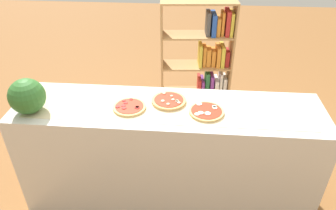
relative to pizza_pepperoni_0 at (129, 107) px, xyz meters
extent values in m
plane|color=brown|center=(0.28, 0.04, -0.92)|extent=(12.00, 12.00, 0.00)
cube|color=beige|center=(0.28, 0.04, -0.46)|extent=(2.28, 0.58, 0.91)
cube|color=beige|center=(0.28, 0.04, -0.01)|extent=(2.04, 0.43, 0.00)
cylinder|color=#DBB26B|center=(0.00, 0.00, 0.00)|extent=(0.24, 0.24, 0.02)
cylinder|color=red|center=(0.00, 0.00, 0.01)|extent=(0.20, 0.20, 0.00)
cylinder|color=maroon|center=(0.06, -0.01, 0.01)|extent=(0.03, 0.03, 0.00)
cylinder|color=maroon|center=(-0.05, 0.07, 0.01)|extent=(0.03, 0.03, 0.00)
cylinder|color=maroon|center=(-0.03, 0.04, 0.01)|extent=(0.03, 0.03, 0.00)
cylinder|color=maroon|center=(-0.08, -0.02, 0.01)|extent=(0.03, 0.03, 0.00)
cylinder|color=maroon|center=(-0.04, 0.00, 0.01)|extent=(0.03, 0.03, 0.00)
cylinder|color=maroon|center=(0.06, -0.02, 0.01)|extent=(0.03, 0.03, 0.00)
cylinder|color=maroon|center=(-0.03, -0.03, 0.01)|extent=(0.03, 0.03, 0.00)
cylinder|color=maroon|center=(0.00, 0.09, 0.01)|extent=(0.03, 0.03, 0.00)
cylinder|color=tan|center=(0.28, 0.11, 0.00)|extent=(0.26, 0.26, 0.02)
cylinder|color=red|center=(0.28, 0.11, 0.01)|extent=(0.22, 0.22, 0.00)
cylinder|color=#C6B28E|center=(0.31, 0.10, 0.02)|extent=(0.02, 0.02, 0.01)
cylinder|color=#C6B28E|center=(0.23, 0.08, 0.02)|extent=(0.03, 0.03, 0.01)
cylinder|color=#C6B28E|center=(0.35, 0.06, 0.02)|extent=(0.03, 0.03, 0.01)
cylinder|color=#C6B28E|center=(0.30, 0.15, 0.02)|extent=(0.02, 0.02, 0.01)
cylinder|color=#C6B28E|center=(0.34, 0.08, 0.02)|extent=(0.02, 0.02, 0.01)
cylinder|color=#C6B28E|center=(0.34, 0.09, 0.02)|extent=(0.03, 0.03, 0.01)
cylinder|color=#C6B28E|center=(0.23, 0.19, 0.02)|extent=(0.03, 0.03, 0.01)
cylinder|color=#C6B28E|center=(0.28, 0.04, 0.02)|extent=(0.02, 0.02, 0.01)
cylinder|color=#DBB26B|center=(0.56, -0.01, 0.00)|extent=(0.25, 0.25, 0.02)
cylinder|color=red|center=(0.56, -0.01, 0.01)|extent=(0.22, 0.22, 0.00)
cylinder|color=#EFE5CC|center=(0.56, -0.05, 0.01)|extent=(0.04, 0.04, 0.00)
cylinder|color=#EFE5CC|center=(0.61, 0.04, 0.01)|extent=(0.03, 0.03, 0.00)
cylinder|color=#EFE5CC|center=(0.50, 0.06, 0.01)|extent=(0.04, 0.04, 0.00)
cylinder|color=#EFE5CC|center=(0.51, -0.05, 0.01)|extent=(0.04, 0.04, 0.00)
cylinder|color=#EFE5CC|center=(0.49, -0.07, 0.01)|extent=(0.04, 0.04, 0.00)
cylinder|color=#EFE5CC|center=(0.61, 0.02, 0.01)|extent=(0.03, 0.03, 0.00)
sphere|color=#2D6628|center=(-0.69, -0.09, 0.11)|extent=(0.25, 0.25, 0.25)
cube|color=#A87A47|center=(0.84, 1.24, -0.23)|extent=(0.04, 0.26, 1.37)
cube|color=#A87A47|center=(0.12, 1.18, -0.23)|extent=(0.04, 0.26, 1.37)
cube|color=#A87A47|center=(0.48, 1.21, -0.91)|extent=(0.72, 0.32, 0.02)
cube|color=silver|center=(0.81, 1.24, -0.79)|extent=(0.04, 0.20, 0.21)
cube|color=silver|center=(0.76, 1.24, -0.79)|extent=(0.05, 0.15, 0.21)
cube|color=#2D753D|center=(0.71, 1.23, -0.81)|extent=(0.05, 0.16, 0.18)
cube|color=orange|center=(0.66, 1.23, -0.79)|extent=(0.05, 0.20, 0.22)
cube|color=#A87A47|center=(0.48, 1.21, -0.57)|extent=(0.72, 0.32, 0.02)
cube|color=silver|center=(0.80, 1.24, -0.46)|extent=(0.05, 0.18, 0.19)
cube|color=silver|center=(0.76, 1.24, -0.44)|extent=(0.04, 0.17, 0.25)
cube|color=silver|center=(0.71, 1.23, -0.48)|extent=(0.06, 0.20, 0.17)
cube|color=#753384|center=(0.66, 1.23, -0.44)|extent=(0.05, 0.22, 0.23)
cube|color=#2D753D|center=(0.61, 1.22, -0.44)|extent=(0.06, 0.15, 0.25)
cube|color=#753384|center=(0.56, 1.22, -0.48)|extent=(0.05, 0.21, 0.16)
cube|color=#B22823|center=(0.53, 1.22, -0.47)|extent=(0.05, 0.21, 0.18)
cube|color=#A87A47|center=(0.48, 1.21, -0.23)|extent=(0.72, 0.32, 0.02)
cube|color=#B22823|center=(0.80, 1.24, -0.14)|extent=(0.06, 0.15, 0.17)
cube|color=gold|center=(0.75, 1.24, -0.11)|extent=(0.06, 0.21, 0.22)
cube|color=orange|center=(0.70, 1.23, -0.12)|extent=(0.05, 0.20, 0.21)
cube|color=orange|center=(0.66, 1.23, -0.14)|extent=(0.05, 0.15, 0.18)
cube|color=orange|center=(0.60, 1.22, -0.13)|extent=(0.06, 0.15, 0.19)
cube|color=orange|center=(0.56, 1.22, -0.12)|extent=(0.05, 0.15, 0.22)
cube|color=gold|center=(0.52, 1.22, -0.11)|extent=(0.05, 0.21, 0.24)
cube|color=#A87A47|center=(0.48, 1.21, 0.10)|extent=(0.72, 0.32, 0.02)
cube|color=gold|center=(0.81, 1.24, 0.23)|extent=(0.05, 0.20, 0.23)
cube|color=#B22823|center=(0.77, 1.24, 0.24)|extent=(0.05, 0.19, 0.25)
cube|color=orange|center=(0.72, 1.23, 0.23)|extent=(0.04, 0.15, 0.23)
cube|color=orange|center=(0.68, 1.23, 0.20)|extent=(0.05, 0.17, 0.18)
cube|color=#234799|center=(0.63, 1.23, 0.22)|extent=(0.06, 0.22, 0.22)
cube|color=#47423D|center=(0.58, 1.22, 0.23)|extent=(0.05, 0.17, 0.24)
cube|color=#A87A47|center=(0.48, 1.21, 0.44)|extent=(0.72, 0.32, 0.02)
camera|label=1|loc=(0.44, -1.89, 1.27)|focal=33.99mm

